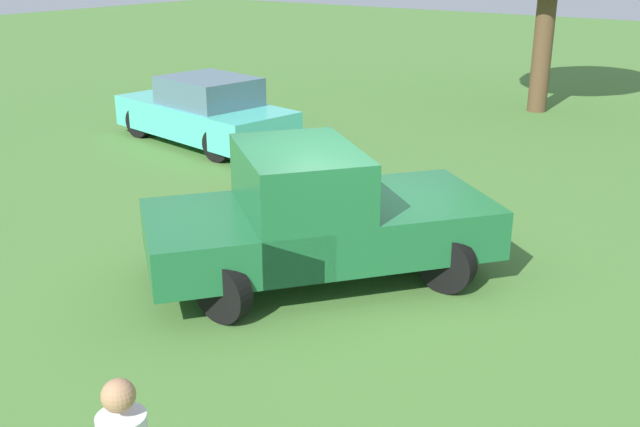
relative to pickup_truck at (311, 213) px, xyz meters
The scene contains 3 objects.
ground_plane 0.94m from the pickup_truck, 32.90° to the left, with size 80.00×80.00×0.00m, color #477533.
pickup_truck is the anchor object (origin of this frame).
sedan_near 7.58m from the pickup_truck, 144.51° to the left, with size 4.66×2.48×1.49m.
Camera 1 is at (5.13, -7.29, 4.16)m, focal length 41.38 mm.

